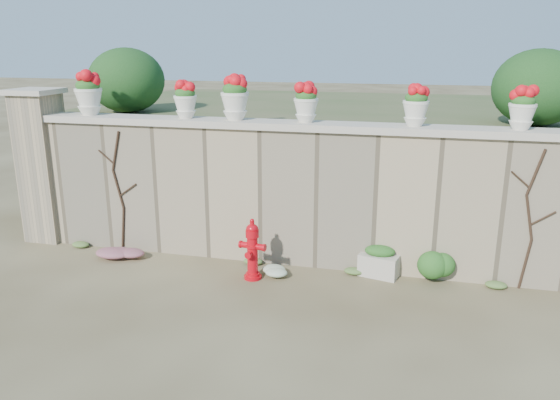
# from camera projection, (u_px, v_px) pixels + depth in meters

# --- Properties ---
(ground) EXTENTS (80.00, 80.00, 0.00)m
(ground) POSITION_uv_depth(u_px,v_px,m) (257.00, 315.00, 6.60)
(ground) COLOR #4B3E25
(ground) RESTS_ON ground
(stone_wall) EXTENTS (8.00, 0.40, 2.00)m
(stone_wall) POSITION_uv_depth(u_px,v_px,m) (291.00, 197.00, 8.00)
(stone_wall) COLOR #9D8969
(stone_wall) RESTS_ON ground
(wall_cap) EXTENTS (8.10, 0.52, 0.10)m
(wall_cap) POSITION_uv_depth(u_px,v_px,m) (291.00, 125.00, 7.71)
(wall_cap) COLOR beige
(wall_cap) RESTS_ON stone_wall
(gate_pillar) EXTENTS (0.72, 0.72, 2.48)m
(gate_pillar) POSITION_uv_depth(u_px,v_px,m) (43.00, 165.00, 8.89)
(gate_pillar) COLOR #9D8969
(gate_pillar) RESTS_ON ground
(raised_fill) EXTENTS (9.00, 6.00, 2.00)m
(raised_fill) POSITION_uv_depth(u_px,v_px,m) (326.00, 155.00, 10.98)
(raised_fill) COLOR #384C23
(raised_fill) RESTS_ON ground
(back_shrub_left) EXTENTS (1.30, 1.30, 1.10)m
(back_shrub_left) POSITION_uv_depth(u_px,v_px,m) (127.00, 80.00, 9.43)
(back_shrub_left) COLOR #143814
(back_shrub_left) RESTS_ON raised_fill
(back_shrub_right) EXTENTS (1.30, 1.30, 1.10)m
(back_shrub_right) POSITION_uv_depth(u_px,v_px,m) (538.00, 87.00, 7.90)
(back_shrub_right) COLOR #143814
(back_shrub_right) RESTS_ON raised_fill
(vine_left) EXTENTS (0.60, 0.04, 1.91)m
(vine_left) POSITION_uv_depth(u_px,v_px,m) (119.00, 190.00, 8.42)
(vine_left) COLOR black
(vine_left) RESTS_ON ground
(vine_right) EXTENTS (0.60, 0.04, 1.91)m
(vine_right) POSITION_uv_depth(u_px,v_px,m) (530.00, 218.00, 7.05)
(vine_right) COLOR black
(vine_right) RESTS_ON ground
(fire_hydrant) EXTENTS (0.38, 0.27, 0.87)m
(fire_hydrant) POSITION_uv_depth(u_px,v_px,m) (252.00, 249.00, 7.51)
(fire_hydrant) COLOR #BF0711
(fire_hydrant) RESTS_ON ground
(planter_box) EXTENTS (0.60, 0.43, 0.45)m
(planter_box) POSITION_uv_depth(u_px,v_px,m) (379.00, 262.00, 7.67)
(planter_box) COLOR beige
(planter_box) RESTS_ON ground
(green_shrub) EXTENTS (0.61, 0.55, 0.58)m
(green_shrub) POSITION_uv_depth(u_px,v_px,m) (439.00, 263.00, 7.44)
(green_shrub) COLOR #1E5119
(green_shrub) RESTS_ON ground
(magenta_clump) EXTENTS (0.82, 0.54, 0.22)m
(magenta_clump) POSITION_uv_depth(u_px,v_px,m) (123.00, 252.00, 8.31)
(magenta_clump) COLOR #C0267A
(magenta_clump) RESTS_ON ground
(white_flowers) EXTENTS (0.53, 0.42, 0.19)m
(white_flowers) POSITION_uv_depth(u_px,v_px,m) (272.00, 270.00, 7.67)
(white_flowers) COLOR white
(white_flowers) RESTS_ON ground
(urn_pot_0) EXTENTS (0.42, 0.42, 0.65)m
(urn_pot_0) POSITION_uv_depth(u_px,v_px,m) (88.00, 94.00, 8.35)
(urn_pot_0) COLOR silver
(urn_pot_0) RESTS_ON wall_cap
(urn_pot_1) EXTENTS (0.34, 0.34, 0.53)m
(urn_pot_1) POSITION_uv_depth(u_px,v_px,m) (185.00, 100.00, 7.99)
(urn_pot_1) COLOR silver
(urn_pot_1) RESTS_ON wall_cap
(urn_pot_2) EXTENTS (0.40, 0.40, 0.63)m
(urn_pot_2) POSITION_uv_depth(u_px,v_px,m) (235.00, 98.00, 7.80)
(urn_pot_2) COLOR silver
(urn_pot_2) RESTS_ON wall_cap
(urn_pot_3) EXTENTS (0.34, 0.34, 0.54)m
(urn_pot_3) POSITION_uv_depth(u_px,v_px,m) (306.00, 103.00, 7.57)
(urn_pot_3) COLOR silver
(urn_pot_3) RESTS_ON wall_cap
(urn_pot_4) EXTENTS (0.35, 0.35, 0.54)m
(urn_pot_4) POSITION_uv_depth(u_px,v_px,m) (416.00, 106.00, 7.23)
(urn_pot_4) COLOR silver
(urn_pot_4) RESTS_ON wall_cap
(urn_pot_5) EXTENTS (0.34, 0.34, 0.54)m
(urn_pot_5) POSITION_uv_depth(u_px,v_px,m) (522.00, 109.00, 6.92)
(urn_pot_5) COLOR silver
(urn_pot_5) RESTS_ON wall_cap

